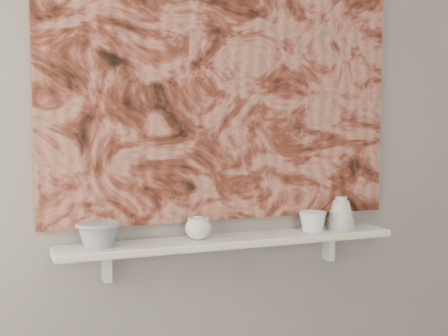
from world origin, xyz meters
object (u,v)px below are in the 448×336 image
shelf (231,241)px  bowl_grey (98,234)px  painting (224,86)px  cup_cream (198,228)px  bowl_white (313,221)px  bell_vessel (341,212)px

shelf → bowl_grey: bearing=180.0°
painting → cup_cream: painting is taller
cup_cream → bowl_white: bearing=0.0°
painting → bowl_white: painting is taller
bowl_grey → bell_vessel: bearing=0.0°
shelf → cup_cream: (-0.14, 0.00, 0.06)m
shelf → bell_vessel: 0.52m
shelf → bell_vessel: bearing=0.0°
cup_cream → bowl_grey: bearing=180.0°
bell_vessel → bowl_white: 0.14m
bell_vessel → painting: bearing=171.0°
cup_cream → bowl_white: 0.51m
bowl_grey → bowl_white: bowl_grey is taller
bowl_grey → bowl_white: size_ratio=1.45×
painting → bowl_grey: painting is taller
bell_vessel → cup_cream: bearing=180.0°
shelf → bell_vessel: bell_vessel is taller
bowl_white → painting: bearing=167.8°
bowl_grey → shelf: bearing=0.0°
painting → bell_vessel: bearing=-9.0°
painting → bowl_white: bearing=-12.2°
bell_vessel → bowl_white: (-0.14, 0.00, -0.03)m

